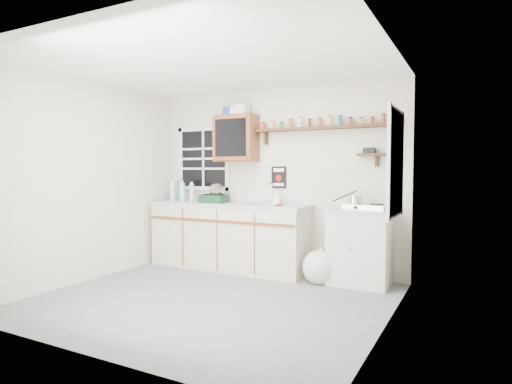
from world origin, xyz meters
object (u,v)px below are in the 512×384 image
at_px(upper_cabinet, 236,138).
at_px(spice_shelf, 324,127).
at_px(hotplate, 366,207).
at_px(dish_rack, 215,196).
at_px(right_cabinet, 360,247).
at_px(main_cabinet, 229,236).

height_order(upper_cabinet, spice_shelf, upper_cabinet).
height_order(spice_shelf, hotplate, spice_shelf).
relative_size(spice_shelf, dish_rack, 5.20).
relative_size(upper_cabinet, spice_shelf, 0.34).
height_order(upper_cabinet, hotplate, upper_cabinet).
bearing_deg(right_cabinet, dish_rack, -178.83).
bearing_deg(dish_rack, main_cabinet, 2.32).
bearing_deg(main_cabinet, right_cabinet, 0.79).
distance_m(right_cabinet, spice_shelf, 1.58).
distance_m(right_cabinet, hotplate, 0.49).
distance_m(spice_shelf, dish_rack, 1.80).
bearing_deg(upper_cabinet, hotplate, -4.24).
distance_m(main_cabinet, right_cabinet, 1.84).
bearing_deg(main_cabinet, hotplate, 0.16).
relative_size(right_cabinet, upper_cabinet, 1.40).
height_order(right_cabinet, dish_rack, dish_rack).
bearing_deg(main_cabinet, dish_rack, -175.67).
xyz_separation_m(upper_cabinet, spice_shelf, (1.28, 0.07, 0.11)).
relative_size(spice_shelf, hotplate, 3.56).
bearing_deg(main_cabinet, spice_shelf, 9.23).
xyz_separation_m(main_cabinet, dish_rack, (-0.22, -0.02, 0.55)).
xyz_separation_m(right_cabinet, spice_shelf, (-0.52, 0.19, 1.48)).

